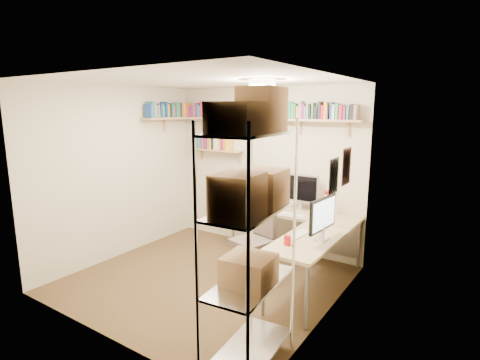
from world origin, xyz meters
name	(u,v)px	position (x,y,z in m)	size (l,w,h in m)	color
ground	(206,279)	(0.00, 0.00, 0.00)	(3.20, 3.20, 0.00)	#4C3520
room_shell	(204,161)	(0.00, 0.00, 1.55)	(3.24, 3.04, 2.52)	beige
wall_shelves	(234,118)	(-0.44, 1.29, 2.03)	(3.12, 1.09, 0.80)	tan
corner_desk	(289,217)	(0.70, 0.97, 0.72)	(1.94, 1.89, 1.26)	tan
office_chair	(255,246)	(0.50, 0.41, 0.43)	(0.55, 0.56, 1.02)	black
wire_rack	(251,190)	(1.36, -1.09, 1.56)	(0.52, 0.95, 2.35)	silver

